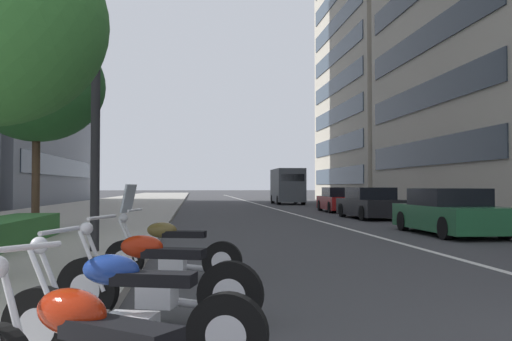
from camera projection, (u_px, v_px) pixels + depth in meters
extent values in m
cube|color=#A39E93|center=(102.00, 209.00, 32.16)|extent=(160.00, 8.83, 0.15)
cube|color=silver|center=(268.00, 207.00, 38.31)|extent=(110.00, 0.16, 0.01)
cube|color=black|center=(120.00, 333.00, 2.68)|extent=(0.57, 0.64, 0.10)
ellipsoid|color=#991E0A|center=(71.00, 312.00, 2.86)|extent=(0.47, 0.51, 0.24)
cylinder|color=silver|center=(17.00, 325.00, 3.20)|extent=(0.23, 0.28, 0.64)
cylinder|color=silver|center=(16.00, 248.00, 3.12)|extent=(0.49, 0.40, 0.04)
cylinder|color=black|center=(41.00, 326.00, 4.39)|extent=(0.28, 0.63, 0.62)
cylinder|color=silver|center=(41.00, 326.00, 4.39)|extent=(0.21, 0.34, 0.31)
cylinder|color=black|center=(227.00, 334.00, 4.15)|extent=(0.28, 0.63, 0.62)
cylinder|color=silver|center=(227.00, 334.00, 4.15)|extent=(0.21, 0.34, 0.31)
cube|color=silver|center=(131.00, 332.00, 4.27)|extent=(0.35, 0.44, 0.28)
cube|color=black|center=(154.00, 279.00, 4.25)|extent=(0.38, 0.68, 0.10)
ellipsoid|color=navy|center=(111.00, 270.00, 4.31)|extent=(0.36, 0.51, 0.24)
cylinder|color=silver|center=(46.00, 289.00, 4.31)|extent=(0.13, 0.32, 0.64)
cylinder|color=silver|center=(55.00, 286.00, 4.45)|extent=(0.13, 0.32, 0.64)
cylinder|color=silver|center=(60.00, 231.00, 4.38)|extent=(0.59, 0.20, 0.04)
sphere|color=silver|center=(39.00, 245.00, 4.41)|extent=(0.14, 0.14, 0.14)
cylinder|color=black|center=(88.00, 289.00, 5.84)|extent=(0.32, 0.68, 0.67)
cylinder|color=silver|center=(88.00, 289.00, 5.84)|extent=(0.23, 0.36, 0.34)
cylinder|color=black|center=(230.00, 295.00, 5.54)|extent=(0.32, 0.68, 0.67)
cylinder|color=silver|center=(230.00, 295.00, 5.54)|extent=(0.23, 0.36, 0.34)
cube|color=silver|center=(157.00, 293.00, 5.69)|extent=(0.36, 0.44, 0.28)
cube|color=black|center=(174.00, 253.00, 5.66)|extent=(0.40, 0.68, 0.10)
ellipsoid|color=#991E0A|center=(142.00, 247.00, 5.73)|extent=(0.37, 0.51, 0.24)
cylinder|color=silver|center=(92.00, 261.00, 5.76)|extent=(0.14, 0.32, 0.64)
cylinder|color=silver|center=(98.00, 259.00, 5.90)|extent=(0.14, 0.32, 0.64)
cylinder|color=silver|center=(102.00, 217.00, 5.83)|extent=(0.58, 0.22, 0.04)
sphere|color=silver|center=(86.00, 228.00, 5.86)|extent=(0.14, 0.14, 0.14)
cylinder|color=silver|center=(187.00, 303.00, 5.77)|extent=(0.29, 0.68, 0.16)
cylinder|color=black|center=(124.00, 260.00, 8.44)|extent=(0.25, 0.61, 0.60)
cylinder|color=silver|center=(124.00, 260.00, 8.44)|extent=(0.19, 0.32, 0.30)
cylinder|color=black|center=(222.00, 261.00, 8.27)|extent=(0.25, 0.61, 0.60)
cylinder|color=silver|center=(222.00, 261.00, 8.27)|extent=(0.19, 0.32, 0.30)
cube|color=silver|center=(173.00, 262.00, 8.35)|extent=(0.34, 0.43, 0.28)
cube|color=black|center=(184.00, 234.00, 8.34)|extent=(0.36, 0.67, 0.10)
ellipsoid|color=brown|center=(162.00, 230.00, 8.38)|extent=(0.34, 0.50, 0.24)
cylinder|color=silver|center=(128.00, 240.00, 8.37)|extent=(0.11, 0.32, 0.64)
cylinder|color=silver|center=(131.00, 239.00, 8.51)|extent=(0.11, 0.32, 0.64)
cylinder|color=silver|center=(135.00, 210.00, 8.44)|extent=(0.59, 0.17, 0.04)
sphere|color=silver|center=(123.00, 218.00, 8.46)|extent=(0.14, 0.14, 0.14)
cube|color=#B2BCC6|center=(129.00, 198.00, 8.46)|extent=(0.46, 0.22, 0.44)
cylinder|color=silver|center=(193.00, 267.00, 8.46)|extent=(0.24, 0.69, 0.16)
cube|color=#236038|center=(449.00, 217.00, 16.28)|extent=(4.61, 1.85, 0.71)
cube|color=black|center=(448.00, 197.00, 16.37)|extent=(2.24, 1.69, 0.51)
cylinder|color=black|center=(403.00, 221.00, 17.70)|extent=(0.62, 0.22, 0.62)
cylinder|color=black|center=(453.00, 221.00, 17.87)|extent=(0.62, 0.22, 0.62)
cylinder|color=black|center=(446.00, 228.00, 14.68)|extent=(0.62, 0.22, 0.62)
cylinder|color=black|center=(504.00, 228.00, 14.86)|extent=(0.62, 0.22, 0.62)
cube|color=black|center=(370.00, 207.00, 24.38)|extent=(4.43, 1.96, 0.71)
cube|color=black|center=(370.00, 193.00, 24.39)|extent=(2.12, 1.74, 0.51)
cylinder|color=black|center=(342.00, 210.00, 25.68)|extent=(0.63, 0.24, 0.62)
cylinder|color=black|center=(376.00, 210.00, 25.92)|extent=(0.63, 0.24, 0.62)
cylinder|color=black|center=(363.00, 213.00, 22.82)|extent=(0.63, 0.24, 0.62)
cylinder|color=black|center=(401.00, 213.00, 23.07)|extent=(0.63, 0.24, 0.62)
cube|color=maroon|center=(340.00, 203.00, 30.81)|extent=(4.36, 1.99, 0.71)
cube|color=black|center=(341.00, 192.00, 30.63)|extent=(2.28, 1.77, 0.51)
cylinder|color=black|center=(320.00, 205.00, 32.16)|extent=(0.63, 0.24, 0.62)
cylinder|color=black|center=(348.00, 205.00, 32.28)|extent=(0.63, 0.24, 0.62)
cylinder|color=black|center=(330.00, 207.00, 29.33)|extent=(0.63, 0.24, 0.62)
cylinder|color=black|center=(361.00, 207.00, 29.46)|extent=(0.63, 0.24, 0.62)
cube|color=#4C5156|center=(287.00, 185.00, 44.40)|extent=(5.06, 2.19, 2.60)
cube|color=black|center=(293.00, 178.00, 41.93)|extent=(0.06, 1.79, 0.56)
cylinder|color=black|center=(273.00, 199.00, 45.97)|extent=(0.72, 0.27, 0.72)
cylinder|color=black|center=(296.00, 199.00, 46.16)|extent=(0.72, 0.27, 0.72)
cylinder|color=black|center=(279.00, 200.00, 42.56)|extent=(0.72, 0.27, 0.72)
cylinder|color=black|center=(303.00, 200.00, 42.76)|extent=(0.72, 0.27, 0.72)
cylinder|color=#232326|center=(96.00, 35.00, 11.01)|extent=(0.18, 0.18, 8.61)
cube|color=#B21E23|center=(93.00, 23.00, 10.67)|extent=(0.56, 0.03, 1.10)
cube|color=#B21E23|center=(99.00, 33.00, 11.36)|extent=(0.56, 0.03, 1.10)
cube|color=#337033|center=(3.00, 232.00, 12.04)|extent=(5.60, 1.10, 0.56)
cylinder|color=#473323|center=(36.00, 184.00, 15.33)|extent=(0.22, 0.22, 2.71)
ellipsoid|color=#265B28|center=(37.00, 85.00, 15.41)|extent=(3.73, 3.73, 3.17)
cube|color=#2D3842|center=(424.00, 153.00, 31.56)|extent=(16.85, 0.08, 1.50)
cube|color=#2D3842|center=(424.00, 96.00, 31.65)|extent=(16.85, 0.08, 1.50)
cube|color=#2D3842|center=(423.00, 39.00, 31.75)|extent=(16.85, 0.08, 1.50)
cube|color=beige|center=(438.00, 45.00, 52.47)|extent=(18.32, 19.89, 29.73)
cube|color=#384756|center=(336.00, 176.00, 50.98)|extent=(16.48, 0.08, 1.50)
cube|color=#384756|center=(336.00, 145.00, 51.06)|extent=(16.48, 0.08, 1.50)
cube|color=#384756|center=(336.00, 115.00, 51.14)|extent=(16.48, 0.08, 1.50)
cube|color=#384756|center=(336.00, 84.00, 51.22)|extent=(16.48, 0.08, 1.50)
cube|color=#384756|center=(336.00, 54.00, 51.30)|extent=(16.48, 0.08, 1.50)
cube|color=#384756|center=(336.00, 24.00, 51.38)|extent=(16.48, 0.08, 1.50)
cube|color=#2D3842|center=(63.00, 167.00, 45.40)|extent=(22.53, 0.08, 1.50)
cube|color=#2D3842|center=(64.00, 101.00, 45.56)|extent=(22.53, 0.08, 1.50)
cube|color=#2D3842|center=(64.00, 36.00, 45.72)|extent=(22.53, 0.08, 1.50)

